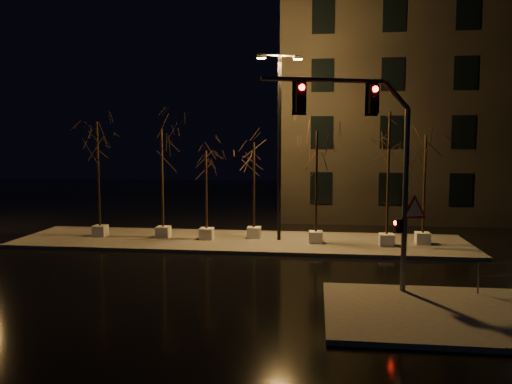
# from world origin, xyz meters

# --- Properties ---
(ground) EXTENTS (90.00, 90.00, 0.00)m
(ground) POSITION_xyz_m (0.00, 0.00, 0.00)
(ground) COLOR black
(ground) RESTS_ON ground
(median) EXTENTS (22.00, 5.00, 0.15)m
(median) POSITION_xyz_m (0.00, 6.00, 0.07)
(median) COLOR #4E4A45
(median) RESTS_ON ground
(sidewalk_corner) EXTENTS (7.00, 5.00, 0.15)m
(sidewalk_corner) POSITION_xyz_m (7.50, -3.50, 0.07)
(sidewalk_corner) COLOR #4E4A45
(sidewalk_corner) RESTS_ON ground
(building) EXTENTS (25.00, 12.00, 15.00)m
(building) POSITION_xyz_m (14.00, 18.00, 7.50)
(building) COLOR black
(building) RESTS_ON ground
(tree_0) EXTENTS (1.80, 1.80, 5.94)m
(tree_0) POSITION_xyz_m (-7.21, 6.11, 4.66)
(tree_0) COLOR silver
(tree_0) RESTS_ON median
(tree_1) EXTENTS (1.80, 1.80, 5.58)m
(tree_1) POSITION_xyz_m (-3.92, 6.20, 4.38)
(tree_1) COLOR silver
(tree_1) RESTS_ON median
(tree_2) EXTENTS (1.80, 1.80, 4.49)m
(tree_2) POSITION_xyz_m (-1.65, 6.00, 3.56)
(tree_2) COLOR silver
(tree_2) RESTS_ON median
(tree_3) EXTENTS (1.80, 1.80, 4.90)m
(tree_3) POSITION_xyz_m (0.64, 6.58, 3.87)
(tree_3) COLOR silver
(tree_3) RESTS_ON median
(tree_4) EXTENTS (1.80, 1.80, 5.44)m
(tree_4) POSITION_xyz_m (3.72, 5.77, 4.28)
(tree_4) COLOR silver
(tree_4) RESTS_ON median
(tree_5) EXTENTS (1.80, 1.80, 6.32)m
(tree_5) POSITION_xyz_m (6.98, 5.48, 4.95)
(tree_5) COLOR silver
(tree_5) RESTS_ON median
(tree_6) EXTENTS (1.80, 1.80, 5.26)m
(tree_6) POSITION_xyz_m (8.71, 6.06, 4.14)
(tree_6) COLOR silver
(tree_6) RESTS_ON median
(traffic_signal_mast) EXTENTS (5.25, 1.79, 6.71)m
(traffic_signal_mast) POSITION_xyz_m (5.50, -1.99, 4.55)
(traffic_signal_mast) COLOR #525559
(traffic_signal_mast) RESTS_ON sidewalk_corner
(streetlight_main) EXTENTS (2.20, 0.85, 8.93)m
(streetlight_main) POSITION_xyz_m (1.92, 6.28, 5.30)
(streetlight_main) COLOR black
(streetlight_main) RESTS_ON median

